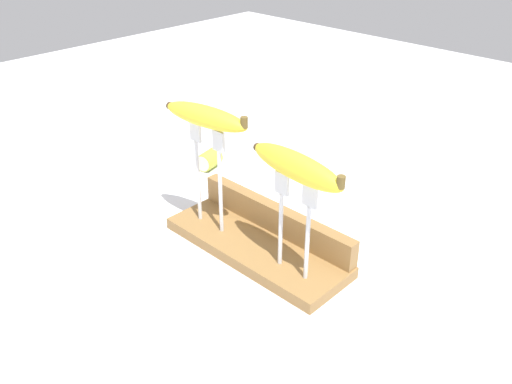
{
  "coord_description": "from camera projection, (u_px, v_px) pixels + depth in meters",
  "views": [
    {
      "loc": [
        0.55,
        -0.57,
        0.57
      ],
      "look_at": [
        0.0,
        0.0,
        0.12
      ],
      "focal_mm": 38.05,
      "sensor_mm": 36.0,
      "label": 1
    }
  ],
  "objects": [
    {
      "name": "banana_raised_left",
      "position": [
        206.0,
        116.0,
        0.9
      ],
      "size": [
        0.18,
        0.06,
        0.04
      ],
      "color": "yellow",
      "rests_on": "fork_stand_left"
    },
    {
      "name": "fork_stand_left",
      "position": [
        208.0,
        168.0,
        0.94
      ],
      "size": [
        0.09,
        0.01,
        0.19
      ],
      "color": "silver",
      "rests_on": "wooden_board"
    },
    {
      "name": "banana_chunk_near",
      "position": [
        209.0,
        160.0,
        1.24
      ],
      "size": [
        0.05,
        0.06,
        0.04
      ],
      "color": "#B2C138",
      "rests_on": "ground"
    },
    {
      "name": "board_backstop",
      "position": [
        276.0,
        218.0,
        0.97
      ],
      "size": [
        0.34,
        0.02,
        0.05
      ],
      "primitive_type": "cube",
      "color": "olive",
      "rests_on": "wooden_board"
    },
    {
      "name": "ground_plane",
      "position": [
        256.0,
        251.0,
        0.96
      ],
      "size": [
        3.0,
        3.0,
        0.0
      ],
      "primitive_type": "plane",
      "color": "silver"
    },
    {
      "name": "fork_fallen_near",
      "position": [
        92.0,
        284.0,
        0.88
      ],
      "size": [
        0.06,
        0.18,
        0.01
      ],
      "color": "silver",
      "rests_on": "ground"
    },
    {
      "name": "fork_stand_right",
      "position": [
        294.0,
        217.0,
        0.83
      ],
      "size": [
        0.08,
        0.01,
        0.17
      ],
      "color": "silver",
      "rests_on": "wooden_board"
    },
    {
      "name": "wooden_board",
      "position": [
        256.0,
        246.0,
        0.96
      ],
      "size": [
        0.35,
        0.13,
        0.02
      ],
      "primitive_type": "cube",
      "color": "olive",
      "rests_on": "ground"
    },
    {
      "name": "banana_raised_right",
      "position": [
        297.0,
        166.0,
        0.79
      ],
      "size": [
        0.19,
        0.06,
        0.04
      ],
      "color": "yellow",
      "rests_on": "fork_stand_right"
    }
  ]
}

